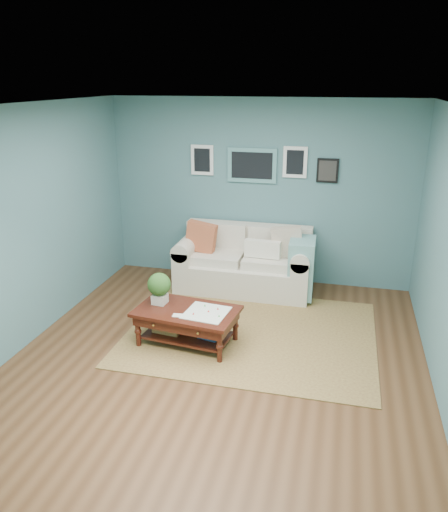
% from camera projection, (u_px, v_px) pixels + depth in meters
% --- Properties ---
extents(room_shell, '(5.00, 5.02, 2.70)m').
position_uv_depth(room_shell, '(218.00, 242.00, 5.12)').
color(room_shell, brown).
rests_on(room_shell, ground).
extents(area_rug, '(2.96, 2.37, 0.01)m').
position_uv_depth(area_rug, '(251.00, 333.00, 6.10)').
color(area_rug, brown).
rests_on(area_rug, ground).
extents(loveseat, '(1.98, 0.90, 1.02)m').
position_uv_depth(loveseat, '(250.00, 263.00, 7.25)').
color(loveseat, beige).
rests_on(loveseat, ground).
extents(coffee_table, '(1.23, 0.81, 0.81)m').
position_uv_depth(coffee_table, '(182.00, 314.00, 5.78)').
color(coffee_table, black).
rests_on(coffee_table, ground).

